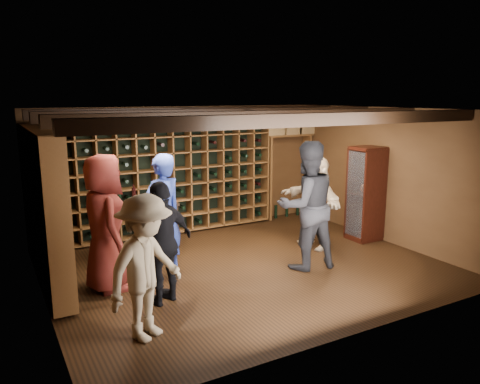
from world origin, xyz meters
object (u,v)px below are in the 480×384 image
guest_khaki (146,268)px  guest_beige (315,201)px  display_cabinet (365,195)px  guest_red_floral (105,223)px  tasting_table (139,211)px  man_grey_suit (307,206)px  guest_woman_black (163,243)px  man_blue_shirt (163,216)px

guest_khaki → guest_beige: bearing=-5.0°
display_cabinet → guest_red_floral: size_ratio=0.90×
tasting_table → man_grey_suit: bearing=-44.2°
man_grey_suit → guest_woman_black: (-2.42, -0.13, -0.19)m
man_grey_suit → guest_woman_black: 2.43m
man_blue_shirt → guest_red_floral: guest_red_floral is taller
guest_red_floral → guest_woman_black: size_ratio=1.18×
guest_khaki → tasting_table: 2.77m
tasting_table → guest_woman_black: bearing=-103.0°
guest_woman_black → display_cabinet: bearing=168.2°
man_grey_suit → guest_khaki: size_ratio=1.22×
guest_woman_black → guest_red_floral: bearing=-77.1°
man_blue_shirt → guest_khaki: man_blue_shirt is taller
guest_red_floral → guest_beige: size_ratio=1.15×
man_grey_suit → guest_woman_black: size_ratio=1.24×
display_cabinet → man_blue_shirt: 3.99m
man_blue_shirt → guest_red_floral: size_ratio=0.97×
guest_red_floral → guest_woman_black: bearing=-144.4°
man_grey_suit → tasting_table: bearing=-31.6°
display_cabinet → man_blue_shirt: bearing=178.9°
man_blue_shirt → guest_beige: (2.88, 0.03, -0.10)m
guest_beige → tasting_table: guest_beige is taller
guest_beige → guest_red_floral: bearing=-89.5°
man_grey_suit → tasting_table: (-2.17, 1.74, -0.21)m
man_grey_suit → man_blue_shirt: bearing=-12.4°
guest_red_floral → display_cabinet: bearing=-89.6°
man_blue_shirt → guest_red_floral: 0.87m
display_cabinet → man_blue_shirt: man_blue_shirt is taller
man_grey_suit → guest_beige: size_ratio=1.21×
man_grey_suit → guest_beige: 1.11m
display_cabinet → guest_woman_black: (-4.30, -0.80, -0.03)m
guest_red_floral → tasting_table: guest_red_floral is taller
man_blue_shirt → guest_khaki: 1.86m
guest_woman_black → guest_khaki: 0.94m
display_cabinet → guest_woman_black: display_cabinet is taller
man_blue_shirt → guest_woman_black: man_blue_shirt is taller
guest_red_floral → guest_beige: 3.76m
guest_red_floral → tasting_table: bearing=-36.2°
man_blue_shirt → guest_khaki: (-0.80, -1.68, -0.11)m
display_cabinet → tasting_table: size_ratio=1.37×
guest_beige → tasting_table: 3.10m
guest_woman_black → guest_beige: bearing=173.6°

